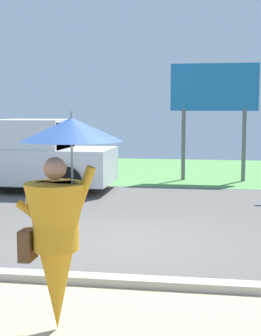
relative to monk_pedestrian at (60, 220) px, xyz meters
name	(u,v)px	position (x,y,z in m)	size (l,w,h in m)	color
ground_plane	(146,210)	(0.01, 6.30, -1.14)	(40.00, 22.00, 0.20)	#565451
monk_pedestrian	(60,220)	(0.00, 0.00, 0.00)	(1.06, 0.97, 2.13)	orange
pickup_truck	(17,157)	(-3.72, 8.29, -0.22)	(5.20, 2.28, 1.88)	silver
roadside_billboard	(214,96)	(1.45, 10.96, 1.46)	(2.60, 0.12, 3.50)	slate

